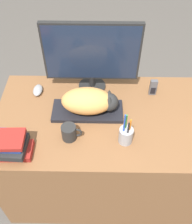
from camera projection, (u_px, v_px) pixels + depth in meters
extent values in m
plane|color=#4C4742|center=(102.00, 224.00, 1.93)|extent=(12.00, 12.00, 0.00)
cube|color=brown|center=(103.00, 152.00, 1.89)|extent=(1.35, 0.75, 0.78)
cube|color=black|center=(87.00, 111.00, 1.61)|extent=(0.43, 0.18, 0.02)
ellipsoid|color=#D18C47|center=(87.00, 101.00, 1.55)|extent=(0.31, 0.18, 0.15)
sphere|color=#262626|center=(109.00, 102.00, 1.55)|extent=(0.11, 0.11, 0.11)
cone|color=#262626|center=(109.00, 99.00, 1.49)|extent=(0.04, 0.04, 0.04)
cone|color=#262626|center=(109.00, 93.00, 1.53)|extent=(0.04, 0.04, 0.04)
cylinder|color=black|center=(92.00, 86.00, 1.77)|extent=(0.18, 0.18, 0.02)
cylinder|color=black|center=(92.00, 81.00, 1.74)|extent=(0.04, 0.04, 0.08)
cube|color=black|center=(92.00, 52.00, 1.57)|extent=(0.59, 0.03, 0.39)
cube|color=#192338|center=(92.00, 53.00, 1.56)|extent=(0.56, 0.01, 0.37)
ellipsoid|color=gray|center=(38.00, 90.00, 1.73)|extent=(0.06, 0.11, 0.04)
cylinder|color=black|center=(69.00, 132.00, 1.46)|extent=(0.08, 0.08, 0.10)
torus|color=black|center=(76.00, 133.00, 1.46)|extent=(0.07, 0.01, 0.07)
cylinder|color=#939399|center=(126.00, 135.00, 1.44)|extent=(0.08, 0.08, 0.10)
cylinder|color=orange|center=(130.00, 128.00, 1.40)|extent=(0.01, 0.01, 0.14)
cylinder|color=#338C38|center=(126.00, 125.00, 1.40)|extent=(0.01, 0.01, 0.16)
cylinder|color=#1E47B2|center=(124.00, 127.00, 1.38)|extent=(0.01, 0.01, 0.19)
cylinder|color=black|center=(128.00, 131.00, 1.39)|extent=(0.01, 0.01, 0.14)
cube|color=#4C4C51|center=(153.00, 87.00, 1.69)|extent=(0.04, 0.03, 0.11)
cube|color=black|center=(153.00, 91.00, 1.69)|extent=(0.03, 0.00, 0.05)
cube|color=maroon|center=(13.00, 150.00, 1.41)|extent=(0.21, 0.13, 0.04)
cube|color=black|center=(11.00, 146.00, 1.39)|extent=(0.17, 0.17, 0.04)
cube|color=navy|center=(9.00, 140.00, 1.37)|extent=(0.15, 0.14, 0.03)
cube|color=maroon|center=(6.00, 140.00, 1.34)|extent=(0.19, 0.14, 0.03)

